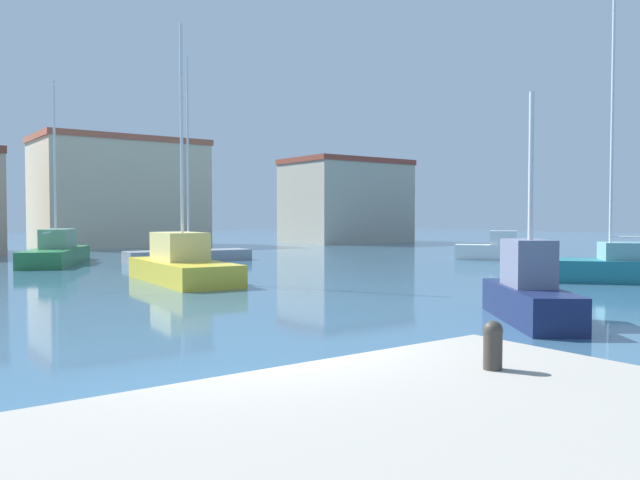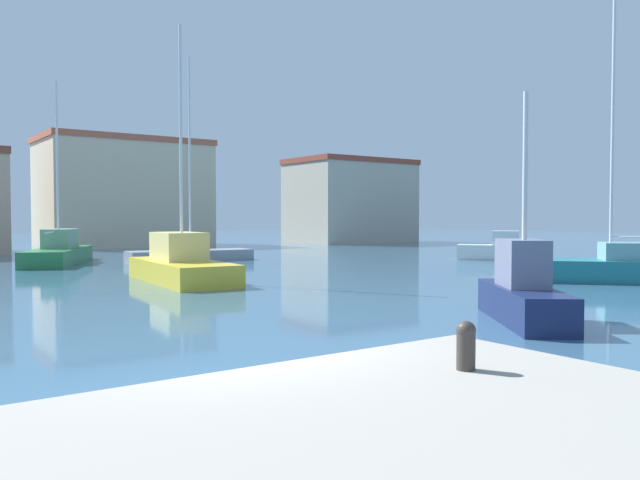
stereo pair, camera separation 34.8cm
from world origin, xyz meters
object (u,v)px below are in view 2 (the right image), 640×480
at_px(sailboat_grey_far_left, 186,251).
at_px(motorboat_white_far_right, 503,250).
at_px(sailboat_yellow_mid_harbor, 181,264).
at_px(sailboat_navy_outer_mooring, 523,292).
at_px(mooring_bollard, 466,343).
at_px(sailboat_green_inner_mooring, 59,251).
at_px(sailboat_teal_near_pier, 614,266).

xyz_separation_m(sailboat_grey_far_left, motorboat_white_far_right, (15.76, -10.03, -0.01)).
height_order(sailboat_grey_far_left, sailboat_yellow_mid_harbor, sailboat_grey_far_left).
height_order(sailboat_grey_far_left, sailboat_navy_outer_mooring, sailboat_grey_far_left).
xyz_separation_m(mooring_bollard, sailboat_grey_far_left, (10.48, 30.39, -0.71)).
bearing_deg(sailboat_green_inner_mooring, motorboat_white_far_right, -28.93).
height_order(sailboat_green_inner_mooring, sailboat_navy_outer_mooring, sailboat_green_inner_mooring).
height_order(mooring_bollard, sailboat_navy_outer_mooring, sailboat_navy_outer_mooring).
bearing_deg(sailboat_navy_outer_mooring, sailboat_grey_far_left, 85.01).
height_order(mooring_bollard, sailboat_teal_near_pier, sailboat_teal_near_pier).
height_order(sailboat_green_inner_mooring, sailboat_teal_near_pier, sailboat_teal_near_pier).
height_order(sailboat_green_inner_mooring, sailboat_yellow_mid_harbor, sailboat_yellow_mid_harbor).
height_order(motorboat_white_far_right, sailboat_teal_near_pier, sailboat_teal_near_pier).
xyz_separation_m(sailboat_green_inner_mooring, sailboat_teal_near_pier, (15.30, -23.20, -0.05)).
bearing_deg(sailboat_grey_far_left, sailboat_green_inner_mooring, 160.75).
xyz_separation_m(sailboat_green_inner_mooring, sailboat_navy_outer_mooring, (4.33, -27.13, 0.06)).
bearing_deg(sailboat_teal_near_pier, motorboat_white_far_right, 57.48).
bearing_deg(motorboat_white_far_right, sailboat_grey_far_left, 147.52).
distance_m(mooring_bollard, sailboat_navy_outer_mooring, 10.00).
xyz_separation_m(motorboat_white_far_right, sailboat_navy_outer_mooring, (-17.93, -14.83, 0.13)).
relative_size(sailboat_yellow_mid_harbor, sailboat_navy_outer_mooring, 1.80).
relative_size(sailboat_teal_near_pier, sailboat_yellow_mid_harbor, 1.24).
bearing_deg(sailboat_yellow_mid_harbor, sailboat_teal_near_pier, -36.19).
height_order(sailboat_grey_far_left, sailboat_teal_near_pier, sailboat_teal_near_pier).
relative_size(sailboat_green_inner_mooring, sailboat_yellow_mid_harbor, 0.98).
xyz_separation_m(mooring_bollard, sailboat_navy_outer_mooring, (8.31, 5.53, -0.59)).
relative_size(motorboat_white_far_right, sailboat_teal_near_pier, 0.40).
xyz_separation_m(sailboat_grey_far_left, sailboat_navy_outer_mooring, (-2.17, -24.86, 0.12)).
xyz_separation_m(sailboat_grey_far_left, sailboat_yellow_mid_harbor, (-5.03, -10.82, 0.09)).
height_order(motorboat_white_far_right, sailboat_navy_outer_mooring, sailboat_navy_outer_mooring).
height_order(mooring_bollard, sailboat_yellow_mid_harbor, sailboat_yellow_mid_harbor).
distance_m(motorboat_white_far_right, sailboat_yellow_mid_harbor, 20.80).
height_order(mooring_bollard, sailboat_green_inner_mooring, sailboat_green_inner_mooring).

